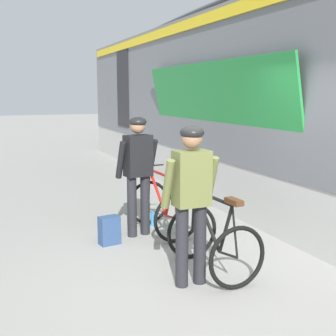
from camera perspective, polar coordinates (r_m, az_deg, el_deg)
ground_plane at (r=5.26m, az=6.01°, el=-14.13°), size 80.00×80.00×0.00m
cyclist_near_in_olive at (r=4.85m, az=2.97°, el=-3.01°), size 0.62×0.32×1.76m
cyclist_far_in_dark at (r=6.58m, az=-3.82°, el=0.32°), size 0.64×0.38×1.76m
bicycle_near_black at (r=5.36m, az=5.74°, el=-9.05°), size 0.77×1.11×0.99m
bicycle_far_red at (r=6.81m, az=-0.78°, el=-4.96°), size 0.76×1.11×0.99m
backpack_on_platform at (r=6.41m, az=-7.44°, el=-7.84°), size 0.31×0.22×0.40m
water_bottle_near_the_bikes at (r=7.23m, az=-1.93°, el=-6.46°), size 0.07×0.07×0.23m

